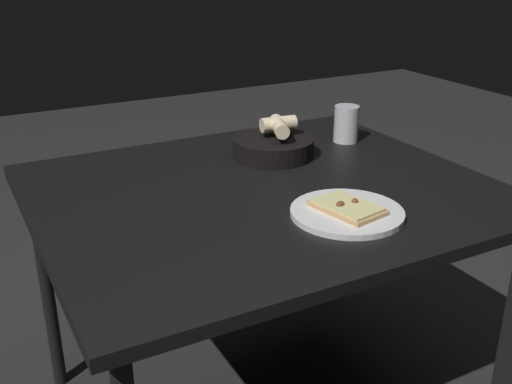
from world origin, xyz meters
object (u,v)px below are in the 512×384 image
(dining_table, at_px, (264,208))
(pizza_plate, at_px, (347,211))
(bread_basket, at_px, (274,145))
(beer_glass, at_px, (346,126))

(dining_table, xyz_separation_m, pizza_plate, (0.25, 0.08, 0.07))
(dining_table, height_order, bread_basket, bread_basket)
(pizza_plate, height_order, bread_basket, bread_basket)
(pizza_plate, xyz_separation_m, bread_basket, (-0.45, 0.06, 0.02))
(pizza_plate, bearing_deg, beer_glass, 144.43)
(dining_table, relative_size, bread_basket, 4.83)
(bread_basket, relative_size, beer_glass, 2.08)
(beer_glass, bearing_deg, pizza_plate, -35.57)
(pizza_plate, distance_m, bread_basket, 0.45)
(pizza_plate, bearing_deg, dining_table, -161.07)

